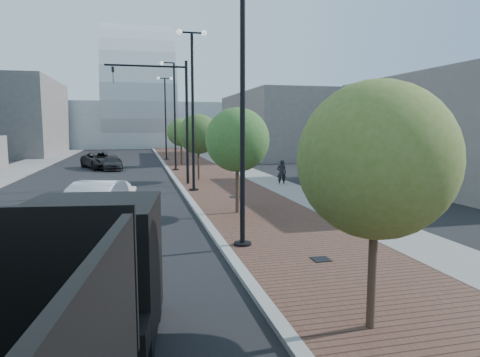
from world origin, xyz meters
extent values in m
cube|color=#4C2D23|center=(3.50, 40.00, 0.06)|extent=(7.00, 140.00, 0.12)
cube|color=slate|center=(6.20, 40.00, 0.07)|extent=(2.40, 140.00, 0.13)
cube|color=gray|center=(0.00, 40.00, 0.07)|extent=(0.30, 140.00, 0.14)
cube|color=slate|center=(-13.00, 40.00, 0.06)|extent=(4.00, 140.00, 0.12)
cube|color=black|center=(-3.39, 4.60, 1.48)|extent=(2.46, 2.53, 2.27)
cube|color=black|center=(-3.19, 6.09, 0.74)|extent=(2.13, 0.70, 1.13)
cube|color=black|center=(-3.58, 3.11, 0.92)|extent=(2.25, 0.98, 0.44)
cube|color=black|center=(-3.71, 2.16, 2.14)|extent=(2.18, 0.39, 1.74)
cylinder|color=black|center=(-4.37, 4.13, 0.48)|extent=(0.38, 0.99, 0.96)
cylinder|color=silver|center=(-4.37, 4.13, 0.48)|extent=(0.36, 0.56, 0.52)
cylinder|color=black|center=(-2.55, 3.89, 0.48)|extent=(0.38, 0.99, 0.96)
cylinder|color=silver|center=(-2.55, 3.89, 0.48)|extent=(0.36, 0.56, 0.52)
cylinder|color=black|center=(-4.16, 5.71, 0.48)|extent=(0.38, 0.99, 0.96)
cylinder|color=silver|center=(-4.16, 5.71, 0.48)|extent=(0.36, 0.56, 0.52)
cylinder|color=black|center=(-2.35, 5.47, 0.48)|extent=(0.38, 0.99, 0.96)
cylinder|color=silver|center=(-2.35, 5.47, 0.48)|extent=(0.36, 0.56, 0.52)
imported|color=silver|center=(-4.31, 14.62, 0.83)|extent=(3.30, 5.36, 1.67)
imported|color=black|center=(-5.82, 38.02, 0.76)|extent=(4.36, 5.99, 1.51)
imported|color=black|center=(-4.83, 36.46, 0.59)|extent=(2.18, 4.23, 1.17)
imported|color=black|center=(6.58, 23.55, 0.84)|extent=(0.70, 0.56, 1.68)
cylinder|color=black|center=(0.60, 10.00, 0.10)|extent=(0.56, 0.56, 0.20)
cylinder|color=black|center=(0.60, 10.00, 4.62)|extent=(0.16, 0.16, 9.00)
cylinder|color=black|center=(0.60, 22.00, 0.10)|extent=(0.56, 0.56, 0.20)
cylinder|color=black|center=(0.60, 22.00, 4.62)|extent=(0.16, 0.16, 9.00)
cylinder|color=black|center=(0.60, 22.00, 9.12)|extent=(1.40, 0.10, 0.10)
sphere|color=silver|center=(-0.10, 22.00, 9.12)|extent=(0.32, 0.32, 0.32)
sphere|color=silver|center=(1.30, 22.00, 9.12)|extent=(0.32, 0.32, 0.32)
cylinder|color=black|center=(0.60, 34.00, 0.10)|extent=(0.56, 0.56, 0.20)
cylinder|color=black|center=(0.60, 34.00, 4.62)|extent=(0.16, 0.16, 9.00)
cylinder|color=black|center=(0.10, 34.00, 9.12)|extent=(1.00, 0.10, 0.10)
sphere|color=silver|center=(-0.40, 34.00, 9.05)|extent=(0.32, 0.32, 0.32)
cylinder|color=black|center=(0.60, 46.00, 0.10)|extent=(0.56, 0.56, 0.20)
cylinder|color=black|center=(0.60, 46.00, 4.62)|extent=(0.16, 0.16, 9.00)
cylinder|color=black|center=(0.60, 46.00, 9.12)|extent=(1.40, 0.10, 0.10)
sphere|color=silver|center=(-0.10, 46.00, 9.12)|extent=(0.32, 0.32, 0.32)
sphere|color=silver|center=(1.30, 46.00, 9.12)|extent=(0.32, 0.32, 0.32)
cylinder|color=black|center=(0.60, 25.00, 4.00)|extent=(0.18, 0.18, 8.00)
cylinder|color=black|center=(-1.90, 25.00, 7.60)|extent=(5.00, 0.12, 0.12)
imported|color=black|center=(-3.90, 25.00, 7.00)|extent=(0.16, 0.20, 1.00)
cylinder|color=#382619|center=(1.60, 4.00, 1.53)|extent=(0.16, 0.16, 3.06)
sphere|color=#4C6021|center=(1.60, 4.00, 3.28)|extent=(2.87, 2.87, 2.87)
sphere|color=#4C6021|center=(2.00, 4.30, 3.06)|extent=(2.01, 2.01, 2.01)
sphere|color=#4C6021|center=(1.30, 3.70, 3.59)|extent=(1.72, 1.72, 1.72)
cylinder|color=#382619|center=(1.60, 15.00, 1.54)|extent=(0.16, 0.16, 3.08)
sphere|color=#2C581E|center=(1.60, 15.00, 3.30)|extent=(2.76, 2.76, 2.76)
sphere|color=#2C581E|center=(2.00, 15.30, 3.08)|extent=(1.93, 1.93, 1.93)
sphere|color=#2C581E|center=(1.30, 14.70, 3.60)|extent=(1.66, 1.66, 1.66)
cylinder|color=#382619|center=(1.60, 27.00, 1.55)|extent=(0.16, 0.16, 3.11)
sphere|color=#2D4C1A|center=(1.60, 27.00, 3.33)|extent=(2.81, 2.81, 2.81)
sphere|color=#2D4C1A|center=(2.00, 27.30, 3.11)|extent=(1.97, 1.97, 1.97)
sphere|color=#2D4C1A|center=(1.30, 26.70, 3.64)|extent=(1.69, 1.69, 1.69)
cylinder|color=#382619|center=(1.60, 39.00, 1.53)|extent=(0.16, 0.16, 3.06)
sphere|color=#35561D|center=(1.60, 39.00, 3.28)|extent=(2.69, 2.69, 2.69)
sphere|color=#35561D|center=(2.00, 39.30, 3.06)|extent=(1.88, 1.88, 1.88)
sphere|color=#35561D|center=(1.30, 38.70, 3.58)|extent=(1.62, 1.62, 1.62)
cube|color=#A2A9AC|center=(-2.00, 85.00, 4.00)|extent=(50.00, 28.00, 8.00)
cube|color=#5F5956|center=(-20.00, 60.00, 5.00)|extent=(14.00, 20.00, 10.00)
cube|color=#615A57|center=(16.00, 50.00, 4.00)|extent=(12.00, 22.00, 8.00)
cube|color=#67605D|center=(18.00, 20.00, 3.50)|extent=(10.00, 16.00, 7.00)
cube|color=black|center=(2.40, 8.00, 0.13)|extent=(0.50, 0.50, 0.02)
cube|color=black|center=(2.40, 19.00, 0.13)|extent=(0.50, 0.50, 0.02)
camera|label=1|loc=(-2.58, -2.87, 3.89)|focal=31.98mm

